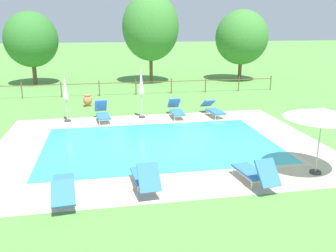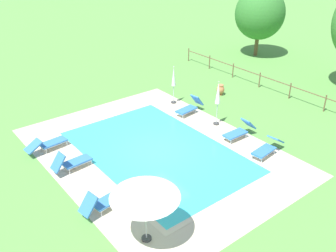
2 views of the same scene
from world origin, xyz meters
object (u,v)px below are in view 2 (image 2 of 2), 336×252
at_px(sun_lounger_south_mid, 48,144).
at_px(tree_centre, 260,14).
at_px(sun_lounger_north_near_steps, 190,107).
at_px(sun_lounger_south_near_corner, 267,148).
at_px(sun_lounger_north_mid, 103,202).
at_px(patio_umbrella_open_foreground, 145,193).
at_px(patio_umbrella_closed_row_mid_west, 174,79).
at_px(sun_lounger_north_end, 72,162).
at_px(terracotta_urn_near_fence, 220,89).
at_px(sun_lounger_north_far, 239,131).
at_px(patio_umbrella_closed_row_west, 218,96).

relative_size(sun_lounger_south_mid, tree_centre, 0.38).
xyz_separation_m(sun_lounger_north_near_steps, sun_lounger_south_near_corner, (5.72, -0.06, -0.03)).
distance_m(sun_lounger_north_near_steps, tree_centre, 13.35).
height_order(sun_lounger_south_near_corner, tree_centre, tree_centre).
distance_m(sun_lounger_north_mid, patio_umbrella_open_foreground, 2.84).
bearing_deg(patio_umbrella_closed_row_mid_west, patio_umbrella_open_foreground, -43.45).
height_order(sun_lounger_north_mid, sun_lounger_north_end, sun_lounger_north_end).
bearing_deg(tree_centre, terracotta_urn_near_fence, -63.26).
xyz_separation_m(sun_lounger_north_near_steps, tree_centre, (-5.14, 11.92, 3.09)).
relative_size(sun_lounger_north_near_steps, sun_lounger_south_near_corner, 0.92).
distance_m(sun_lounger_south_near_corner, sun_lounger_south_mid, 10.59).
xyz_separation_m(sun_lounger_north_mid, patio_umbrella_open_foreground, (2.30, 0.40, 1.61)).
xyz_separation_m(sun_lounger_north_near_steps, sun_lounger_north_far, (3.77, 0.10, -0.01)).
distance_m(sun_lounger_north_mid, sun_lounger_north_end, 3.30).
distance_m(patio_umbrella_open_foreground, terracotta_urn_near_fence, 13.64).
relative_size(sun_lounger_north_near_steps, patio_umbrella_open_foreground, 0.81).
height_order(sun_lounger_south_near_corner, sun_lounger_south_mid, sun_lounger_south_near_corner).
relative_size(sun_lounger_north_far, tree_centre, 0.35).
xyz_separation_m(patio_umbrella_closed_row_west, patio_umbrella_closed_row_mid_west, (-3.71, -0.05, -0.17)).
bearing_deg(sun_lounger_north_far, sun_lounger_north_mid, -85.34).
distance_m(sun_lounger_north_far, patio_umbrella_open_foreground, 8.64).
bearing_deg(sun_lounger_north_near_steps, patio_umbrella_closed_row_west, 6.81).
xyz_separation_m(sun_lounger_south_mid, tree_centre, (-4.02, 20.07, 3.13)).
xyz_separation_m(terracotta_urn_near_fence, tree_centre, (-4.30, 8.54, 3.11)).
bearing_deg(sun_lounger_north_end, tree_centre, 107.60).
bearing_deg(sun_lounger_north_end, patio_umbrella_closed_row_west, 84.27).
relative_size(sun_lounger_south_near_corner, tree_centre, 0.37).
relative_size(sun_lounger_north_mid, sun_lounger_south_mid, 0.92).
bearing_deg(sun_lounger_north_mid, patio_umbrella_closed_row_mid_west, 126.22).
xyz_separation_m(sun_lounger_north_near_steps, patio_umbrella_closed_row_mid_west, (-1.72, 0.19, 1.16)).
bearing_deg(sun_lounger_north_far, tree_centre, 127.04).
bearing_deg(sun_lounger_south_near_corner, sun_lounger_north_mid, -98.78).
xyz_separation_m(sun_lounger_north_near_steps, patio_umbrella_closed_row_west, (1.99, 0.24, 1.33)).
bearing_deg(patio_umbrella_closed_row_mid_west, sun_lounger_north_mid, -53.78).
relative_size(sun_lounger_north_mid, terracotta_urn_near_fence, 2.77).
height_order(sun_lounger_north_near_steps, patio_umbrella_open_foreground, patio_umbrella_open_foreground).
bearing_deg(sun_lounger_south_mid, patio_umbrella_closed_row_west, 69.66).
bearing_deg(sun_lounger_north_end, sun_lounger_north_far, 72.06).
bearing_deg(patio_umbrella_closed_row_mid_west, tree_centre, 106.26).
xyz_separation_m(sun_lounger_south_near_corner, patio_umbrella_closed_row_west, (-3.73, 0.29, 1.36)).
distance_m(sun_lounger_north_near_steps, sun_lounger_north_mid, 9.37).
xyz_separation_m(sun_lounger_north_mid, patio_umbrella_closed_row_west, (-2.47, 8.48, 1.33)).
bearing_deg(patio_umbrella_closed_row_west, patio_umbrella_open_foreground, -59.45).
distance_m(sun_lounger_north_near_steps, sun_lounger_north_end, 8.05).
bearing_deg(sun_lounger_south_mid, sun_lounger_north_mid, -1.02).
bearing_deg(sun_lounger_south_mid, terracotta_urn_near_fence, 88.60).
bearing_deg(patio_umbrella_open_foreground, sun_lounger_north_near_steps, 130.74).
xyz_separation_m(sun_lounger_north_far, terracotta_urn_near_fence, (-4.61, 3.28, -0.01)).
bearing_deg(patio_umbrella_open_foreground, sun_lounger_north_end, -178.74).
bearing_deg(sun_lounger_north_near_steps, sun_lounger_south_near_corner, -0.57).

